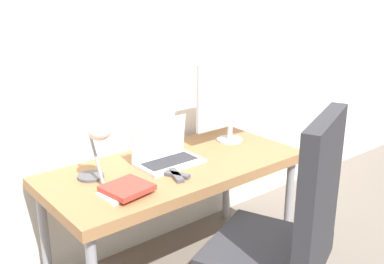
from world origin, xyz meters
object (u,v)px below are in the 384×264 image
Objects in this scene: laptop at (166,154)px; desk_lamp at (98,136)px; monitor at (231,97)px; office_chair at (289,231)px; book_stack at (126,190)px.

laptop is 0.49m from desk_lamp.
desk_lamp reaches higher than laptop.
office_chair is at bearing -119.05° from monitor.
laptop is 0.98× the size of desk_lamp.
laptop is 0.45m from book_stack.
laptop is 0.31× the size of office_chair.
book_stack is at bearing -164.55° from monitor.
office_chair is 4.69× the size of book_stack.
laptop is at bearing 5.07° from desk_lamp.
desk_lamp is 1.46× the size of book_stack.
laptop is 0.88m from office_chair.
desk_lamp is (-0.44, -0.04, 0.21)m from laptop.
laptop is 1.44× the size of book_stack.
monitor is 0.99m from desk_lamp.
office_chair is (0.47, -0.83, -0.32)m from desk_lamp.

